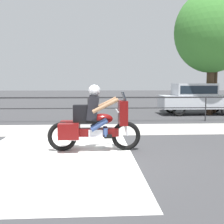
{
  "coord_description": "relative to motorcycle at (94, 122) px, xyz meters",
  "views": [
    {
      "loc": [
        0.32,
        -6.52,
        1.64
      ],
      "look_at": [
        0.78,
        1.31,
        0.84
      ],
      "focal_mm": 45.0,
      "sensor_mm": 36.0,
      "label": 1
    }
  ],
  "objects": [
    {
      "name": "parked_car",
      "position": [
        5.38,
        7.77,
        0.23
      ],
      "size": [
        3.99,
        1.66,
        1.64
      ],
      "rotation": [
        0.0,
        0.0,
        -0.0
      ],
      "color": "#B7BCC4",
      "rests_on": "ground"
    },
    {
      "name": "motorcycle",
      "position": [
        0.0,
        0.0,
        0.0
      ],
      "size": [
        2.27,
        0.76,
        1.61
      ],
      "rotation": [
        0.0,
        0.0,
        -0.03
      ],
      "color": "black",
      "rests_on": "ground"
    },
    {
      "name": "ground_plane",
      "position": [
        -0.26,
        -0.25,
        -0.7
      ],
      "size": [
        120.0,
        120.0,
        0.0
      ],
      "primitive_type": "plane",
      "color": "#38383A"
    },
    {
      "name": "crosswalk_band",
      "position": [
        -0.9,
        -0.45,
        -0.7
      ],
      "size": [
        3.59,
        6.0,
        0.01
      ],
      "primitive_type": "cube",
      "color": "silver",
      "rests_on": "ground"
    },
    {
      "name": "fence_railing",
      "position": [
        -0.26,
        5.13,
        0.15
      ],
      "size": [
        36.0,
        0.05,
        1.08
      ],
      "color": "#232326",
      "rests_on": "ground"
    },
    {
      "name": "tree_behind_sign",
      "position": [
        6.04,
        7.65,
        3.58
      ],
      "size": [
        3.83,
        3.83,
        6.41
      ],
      "color": "#473323",
      "rests_on": "ground"
    },
    {
      "name": "tree_behind_car",
      "position": [
        6.67,
        8.57,
        3.82
      ],
      "size": [
        3.85,
        3.85,
        6.66
      ],
      "color": "#473323",
      "rests_on": "ground"
    },
    {
      "name": "sidewalk_band",
      "position": [
        -0.26,
        3.15,
        -0.69
      ],
      "size": [
        44.0,
        2.4,
        0.01
      ],
      "primitive_type": "cube",
      "color": "#A8A59E",
      "rests_on": "ground"
    }
  ]
}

